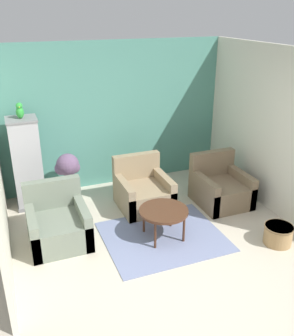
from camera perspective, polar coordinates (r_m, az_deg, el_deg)
name	(u,v)px	position (r m, az deg, el deg)	size (l,w,h in m)	color
ground_plane	(195,285)	(4.81, 7.28, -17.27)	(20.00, 20.00, 0.00)	beige
wall_back_accent	(114,115)	(6.89, -4.99, 8.00)	(4.22, 0.06, 2.62)	#4C897A
wall_right	(265,128)	(6.44, 17.60, 5.89)	(0.06, 3.19, 2.62)	beige
area_rug	(163,236)	(5.61, 2.48, -10.37)	(1.71, 1.44, 0.01)	slate
coffee_table	(164,212)	(5.40, 2.55, -6.76)	(0.71, 0.71, 0.46)	#472819
armchair_left	(58,225)	(5.54, -13.41, -8.41)	(0.82, 0.87, 0.83)	slate
armchair_right	(220,188)	(6.53, 11.10, -3.08)	(0.82, 0.87, 0.83)	#7A664C
armchair_middle	(143,192)	(6.29, -0.61, -3.69)	(0.82, 0.87, 0.83)	#8E7A5B
birdcage	(27,163)	(6.44, -17.83, 0.67)	(0.48, 0.48, 1.52)	slate
parrot	(20,111)	(6.18, -18.83, 8.23)	(0.12, 0.21, 0.26)	green
potted_plant	(68,171)	(6.53, -11.95, -0.42)	(0.42, 0.39, 0.85)	beige
wicker_basket	(278,234)	(5.71, 19.36, -9.47)	(0.41, 0.41, 0.28)	#A37F51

